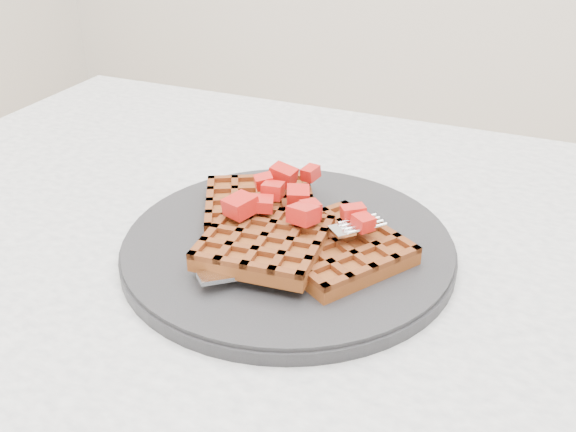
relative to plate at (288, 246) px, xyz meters
The scene contains 5 objects.
table 0.15m from the plate, ahead, with size 1.20×0.80×0.75m.
plate is the anchor object (origin of this frame).
waffles 0.02m from the plate, 87.49° to the right, with size 0.24×0.20×0.03m.
strawberry_pile 0.05m from the plate, 135.00° to the left, with size 0.15×0.15×0.02m, color #A90808, non-canonical shape.
fork 0.05m from the plate, 45.79° to the right, with size 0.02×0.18×0.02m, color silver, non-canonical shape.
Camera 1 is at (0.11, -0.45, 1.08)m, focal length 40.00 mm.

